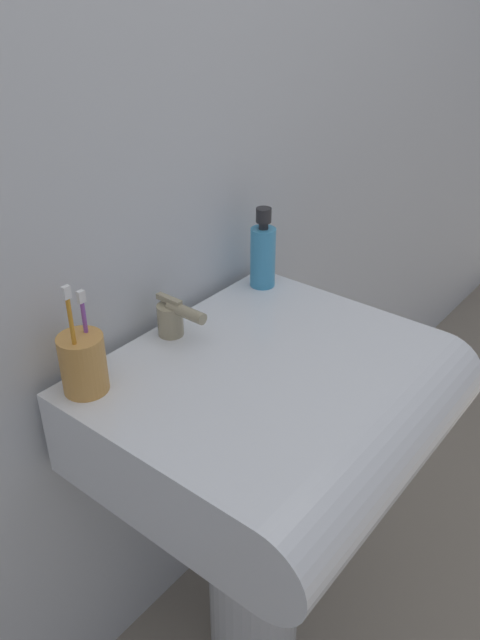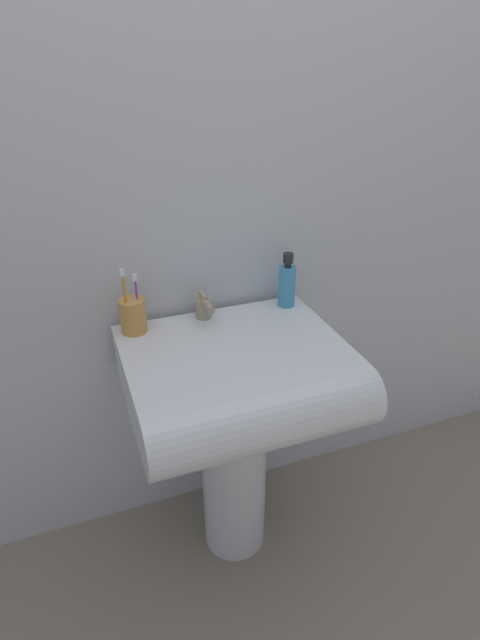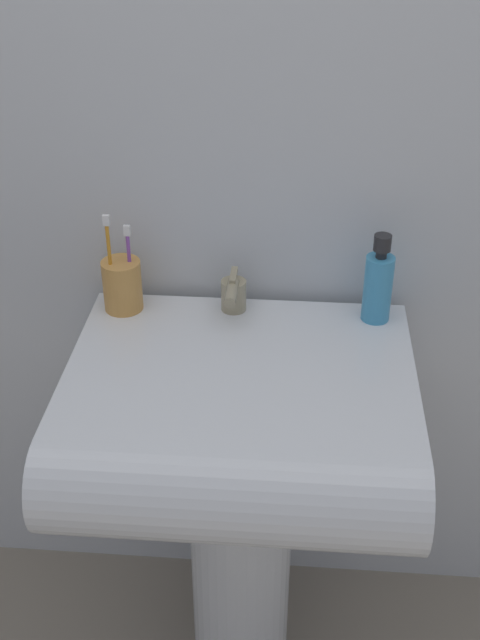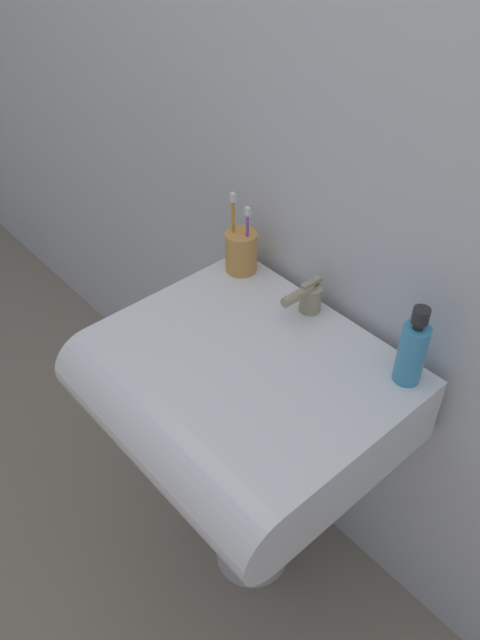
{
  "view_description": "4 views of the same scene",
  "coord_description": "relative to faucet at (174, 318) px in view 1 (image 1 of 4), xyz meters",
  "views": [
    {
      "loc": [
        -0.73,
        -0.54,
        1.4
      ],
      "look_at": [
        -0.03,
        0.02,
        0.87
      ],
      "focal_mm": 35.0,
      "sensor_mm": 36.0,
      "label": 1
    },
    {
      "loc": [
        -0.39,
        -1.11,
        1.5
      ],
      "look_at": [
        0.01,
        -0.02,
        0.87
      ],
      "focal_mm": 28.0,
      "sensor_mm": 36.0,
      "label": 2
    },
    {
      "loc": [
        0.09,
        -1.13,
        1.58
      ],
      "look_at": [
        0.0,
        -0.02,
        0.89
      ],
      "focal_mm": 45.0,
      "sensor_mm": 36.0,
      "label": 3
    },
    {
      "loc": [
        0.66,
        -0.63,
        1.65
      ],
      "look_at": [
        -0.03,
        -0.02,
        0.86
      ],
      "focal_mm": 35.0,
      "sensor_mm": 36.0,
      "label": 4
    }
  ],
  "objects": [
    {
      "name": "ground_plane",
      "position": [
        0.03,
        -0.18,
        -0.82
      ],
      "size": [
        6.0,
        6.0,
        0.0
      ],
      "primitive_type": "plane",
      "color": "gray",
      "rests_on": "ground"
    },
    {
      "name": "wall_back",
      "position": [
        0.03,
        0.09,
        0.38
      ],
      "size": [
        5.0,
        0.05,
        2.4
      ],
      "primitive_type": "cube",
      "color": "silver",
      "rests_on": "ground"
    },
    {
      "name": "sink_pedestal",
      "position": [
        0.03,
        -0.18,
        -0.51
      ],
      "size": [
        0.2,
        0.2,
        0.62
      ],
      "primitive_type": "cylinder",
      "color": "white",
      "rests_on": "ground"
    },
    {
      "name": "sink_basin",
      "position": [
        0.03,
        -0.24,
        -0.12
      ],
      "size": [
        0.6,
        0.53,
        0.16
      ],
      "color": "white",
      "rests_on": "sink_pedestal"
    },
    {
      "name": "faucet",
      "position": [
        0.0,
        0.0,
        0.0
      ],
      "size": [
        0.05,
        0.11,
        0.08
      ],
      "color": "tan",
      "rests_on": "sink_basin"
    },
    {
      "name": "toothbrush_cup",
      "position": [
        -0.21,
        -0.0,
        0.01
      ],
      "size": [
        0.07,
        0.07,
        0.2
      ],
      "color": "#D19347",
      "rests_on": "sink_basin"
    },
    {
      "name": "soap_bottle",
      "position": [
        0.27,
        -0.0,
        0.03
      ],
      "size": [
        0.05,
        0.05,
        0.17
      ],
      "color": "#3F99CC",
      "rests_on": "sink_basin"
    }
  ]
}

